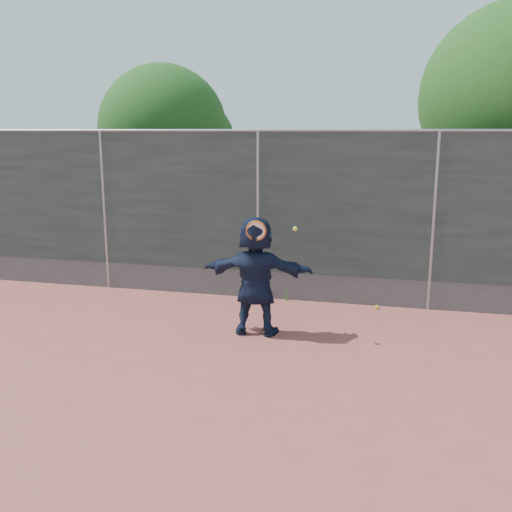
# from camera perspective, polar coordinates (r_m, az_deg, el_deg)

# --- Properties ---
(ground) EXTENTS (80.00, 80.00, 0.00)m
(ground) POSITION_cam_1_polar(r_m,az_deg,el_deg) (7.35, -6.25, -11.74)
(ground) COLOR #9E4C42
(ground) RESTS_ON ground
(player) EXTENTS (1.69, 0.60, 1.79)m
(player) POSITION_cam_1_polar(r_m,az_deg,el_deg) (8.45, -0.00, -1.98)
(player) COLOR #131D36
(player) RESTS_ON ground
(ball_ground) EXTENTS (0.07, 0.07, 0.07)m
(ball_ground) POSITION_cam_1_polar(r_m,az_deg,el_deg) (10.05, 11.99, -5.01)
(ball_ground) COLOR #C8D42F
(ball_ground) RESTS_ON ground
(fence) EXTENTS (20.00, 0.06, 3.03)m
(fence) POSITION_cam_1_polar(r_m,az_deg,el_deg) (10.16, 0.20, 4.42)
(fence) COLOR #38423D
(fence) RESTS_ON ground
(swing_action) EXTENTS (0.72, 0.18, 0.51)m
(swing_action) POSITION_cam_1_polar(r_m,az_deg,el_deg) (8.10, 0.39, 2.44)
(swing_action) COLOR #CF5213
(swing_action) RESTS_ON ground
(tree_left) EXTENTS (3.15, 3.00, 4.53)m
(tree_left) POSITION_cam_1_polar(r_m,az_deg,el_deg) (13.84, -8.58, 12.06)
(tree_left) COLOR #382314
(tree_left) RESTS_ON ground
(weed_clump) EXTENTS (0.68, 0.07, 0.30)m
(weed_clump) POSITION_cam_1_polar(r_m,az_deg,el_deg) (10.29, 1.64, -3.73)
(weed_clump) COLOR #387226
(weed_clump) RESTS_ON ground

